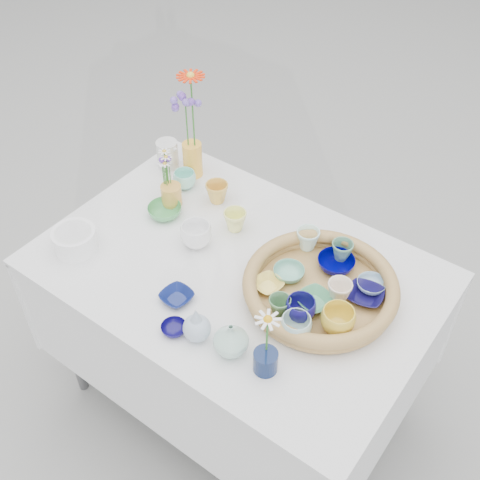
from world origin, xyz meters
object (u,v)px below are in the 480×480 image
Objects in this scene: wicker_tray at (320,288)px; bud_vase_seafoam at (231,339)px; tall_vase_yellow at (193,159)px; display_table at (237,397)px.

bud_vase_seafoam is (-0.10, -0.32, 0.01)m from wicker_tray.
bud_vase_seafoam is 0.83m from tall_vase_yellow.
wicker_tray is 3.46× the size of tall_vase_yellow.
tall_vase_yellow is (-0.43, 0.30, 0.83)m from display_table.
display_table is at bearing -35.00° from tall_vase_yellow.
display_table is at bearing -169.88° from wicker_tray.
bud_vase_seafoam is 0.77× the size of tall_vase_yellow.
display_table is 0.88m from bud_vase_seafoam.
wicker_tray is 4.52× the size of bud_vase_seafoam.
display_table is 2.66× the size of wicker_tray.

